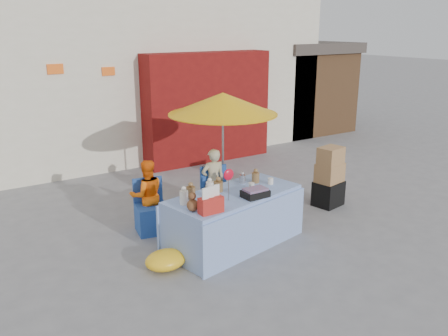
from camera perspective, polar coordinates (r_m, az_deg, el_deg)
ground at (r=7.32m, az=0.43°, el=-9.08°), size 80.00×80.00×0.00m
backdrop at (r=13.65m, az=-15.97°, el=15.80°), size 14.00×8.00×7.80m
market_table at (r=7.14m, az=1.13°, el=-6.06°), size 2.27×1.38×1.28m
chair_left at (r=7.72m, az=-8.69°, el=-5.78°), size 0.56×0.55×0.85m
chair_right at (r=8.26m, az=-0.78°, el=-4.02°), size 0.56×0.55×0.85m
vendor_orange at (r=7.71m, az=-9.24°, el=-3.22°), size 0.64×0.54×1.16m
vendor_beige at (r=8.26m, az=-1.31°, el=-1.62°), size 0.47×0.36×1.17m
umbrella at (r=8.23m, az=-0.13°, el=7.70°), size 1.90×1.90×2.09m
box_stack at (r=8.84m, az=12.54°, el=-1.27°), size 0.57×0.50×1.11m
tarp_bundle at (r=6.61m, az=-7.03°, el=-10.92°), size 0.71×0.65×0.26m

